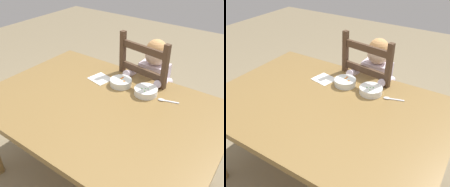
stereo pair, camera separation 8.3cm
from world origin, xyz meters
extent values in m
plane|color=#887859|center=(0.00, 0.00, 0.00)|extent=(8.00, 8.00, 0.00)
cube|color=olive|center=(0.00, 0.00, 0.68)|extent=(1.53, 1.05, 0.04)
cylinder|color=olive|center=(-0.69, 0.45, 0.33)|extent=(0.07, 0.07, 0.66)
cylinder|color=olive|center=(0.69, 0.45, 0.33)|extent=(0.07, 0.07, 0.66)
cube|color=#483222|center=(0.08, 0.62, 0.45)|extent=(0.48, 0.48, 0.02)
cube|color=#483222|center=(0.30, 0.78, 0.22)|extent=(0.04, 0.04, 0.44)
cube|color=#483222|center=(-0.08, 0.84, 0.22)|extent=(0.04, 0.04, 0.44)
cube|color=#483222|center=(0.24, 0.41, 0.22)|extent=(0.04, 0.04, 0.44)
cube|color=#483222|center=(-0.13, 0.46, 0.22)|extent=(0.04, 0.04, 0.44)
cube|color=#483222|center=(0.24, 0.41, 0.74)|extent=(0.04, 0.04, 0.57)
cube|color=#483222|center=(-0.13, 0.46, 0.74)|extent=(0.04, 0.04, 0.57)
cube|color=#483222|center=(0.06, 0.43, 0.94)|extent=(0.36, 0.07, 0.05)
cube|color=#483222|center=(0.06, 0.43, 0.77)|extent=(0.36, 0.07, 0.05)
cube|color=silver|center=(0.08, 0.59, 0.62)|extent=(0.22, 0.14, 0.32)
sphere|color=beige|center=(0.08, 0.59, 0.85)|extent=(0.17, 0.17, 0.17)
sphere|color=tan|center=(0.08, 0.59, 0.89)|extent=(0.16, 0.16, 0.16)
cylinder|color=#3F4C72|center=(0.03, 0.47, 0.23)|extent=(0.07, 0.07, 0.46)
cylinder|color=#3F4C72|center=(0.14, 0.47, 0.23)|extent=(0.07, 0.07, 0.46)
cylinder|color=silver|center=(-0.05, 0.49, 0.70)|extent=(0.06, 0.24, 0.13)
cylinder|color=silver|center=(0.21, 0.49, 0.70)|extent=(0.06, 0.24, 0.13)
cylinder|color=white|center=(0.19, 0.27, 0.72)|extent=(0.16, 0.16, 0.05)
cylinder|color=white|center=(0.19, 0.27, 0.70)|extent=(0.07, 0.07, 0.01)
cylinder|color=green|center=(0.19, 0.27, 0.73)|extent=(0.13, 0.13, 0.02)
sphere|color=green|center=(0.20, 0.28, 0.74)|extent=(0.01, 0.01, 0.01)
sphere|color=green|center=(0.19, 0.24, 0.74)|extent=(0.01, 0.01, 0.01)
sphere|color=green|center=(0.16, 0.26, 0.74)|extent=(0.01, 0.01, 0.01)
sphere|color=green|center=(0.18, 0.27, 0.74)|extent=(0.01, 0.01, 0.01)
cylinder|color=white|center=(-0.02, 0.27, 0.72)|extent=(0.15, 0.15, 0.05)
cylinder|color=white|center=(-0.02, 0.27, 0.70)|extent=(0.07, 0.07, 0.01)
cylinder|color=orange|center=(-0.02, 0.27, 0.73)|extent=(0.13, 0.13, 0.03)
cube|color=orange|center=(-0.02, 0.28, 0.74)|extent=(0.01, 0.01, 0.01)
cube|color=orange|center=(-0.02, 0.30, 0.74)|extent=(0.02, 0.02, 0.01)
cube|color=orange|center=(0.02, 0.27, 0.74)|extent=(0.02, 0.02, 0.01)
cube|color=silver|center=(0.37, 0.29, 0.70)|extent=(0.09, 0.04, 0.00)
ellipsoid|color=silver|center=(0.31, 0.27, 0.71)|extent=(0.05, 0.04, 0.01)
cube|color=white|center=(-0.19, 0.26, 0.70)|extent=(0.18, 0.16, 0.00)
camera|label=1|loc=(0.82, -1.00, 1.61)|focal=39.47mm
camera|label=2|loc=(0.76, -1.04, 1.61)|focal=39.47mm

